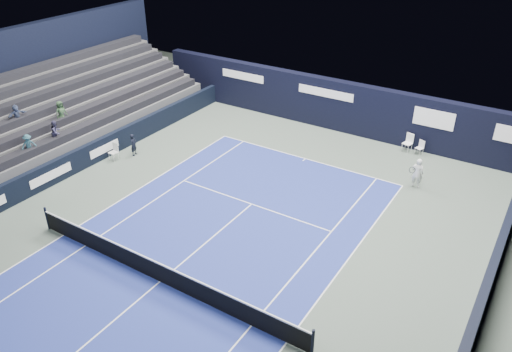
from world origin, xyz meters
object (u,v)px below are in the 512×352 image
Objects in this scene: folding_chair_back_b at (420,146)px; tennis_player at (417,173)px; folding_chair_back_a at (409,139)px; line_judge_chair at (114,150)px; tennis_net at (159,271)px.

tennis_player is at bearing -55.21° from folding_chair_back_b.
line_judge_chair is (-13.27, -9.70, -0.14)m from folding_chair_back_a.
tennis_player is at bearing -53.43° from folding_chair_back_a.
tennis_net reaches higher than line_judge_chair.
tennis_player is (0.88, -3.66, 0.31)m from folding_chair_back_b.
line_judge_chair is 0.08× the size of tennis_net.
line_judge_chair is 0.62× the size of tennis_player.
folding_chair_back_a reaches higher than folding_chair_back_b.
tennis_net is at bearing -91.70° from folding_chair_back_a.
tennis_net reaches higher than folding_chair_back_b.
folding_chair_back_a reaches higher than line_judge_chair.
line_judge_chair is 15.99m from tennis_player.
line_judge_chair is at bearing -129.94° from folding_chair_back_a.
tennis_net reaches higher than folding_chair_back_a.
tennis_player reaches higher than tennis_net.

